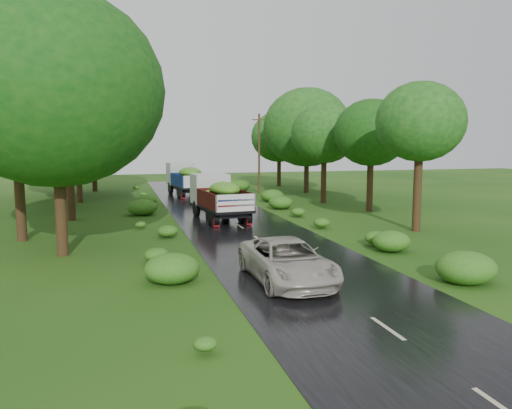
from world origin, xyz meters
name	(u,v)px	position (x,y,z in m)	size (l,w,h in m)	color
ground	(325,285)	(0.00, 0.00, 0.00)	(120.00, 120.00, 0.00)	#16430E
road	(278,253)	(0.00, 5.00, 0.01)	(6.50, 80.00, 0.02)	black
road_lines	(271,248)	(0.00, 6.00, 0.02)	(0.12, 69.60, 0.00)	#BFB78C
truck_near	(218,195)	(-0.67, 14.76, 1.51)	(2.77, 6.50, 2.66)	black
truck_far	(186,177)	(-0.75, 29.13, 1.58)	(3.10, 6.88, 2.80)	black
car	(287,261)	(-1.06, 0.73, 0.72)	(2.33, 5.06, 1.41)	#B9B1A4
utility_pole	(259,152)	(6.03, 29.46, 3.73)	(1.24, 0.45, 7.24)	#382616
trees_left	(64,108)	(-9.95, 22.48, 7.04)	(6.77, 32.28, 9.73)	black
trees_right	(321,132)	(9.71, 23.75, 5.51)	(5.18, 30.99, 7.82)	black
shrubs	(232,215)	(0.00, 14.00, 0.35)	(11.90, 44.00, 0.70)	#215C16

